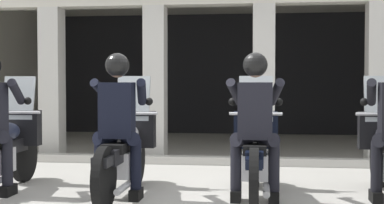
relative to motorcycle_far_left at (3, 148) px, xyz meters
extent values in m
plane|color=#A8A59E|center=(2.21, 3.22, -0.50)|extent=(80.00, 80.00, 0.00)
cube|color=black|center=(2.16, 7.65, 0.98)|extent=(9.89, 0.24, 2.96)
cube|color=beige|center=(-0.51, 2.84, 0.76)|extent=(0.35, 0.36, 2.52)
cube|color=beige|center=(1.27, 2.84, 0.76)|extent=(0.35, 0.36, 2.52)
cube|color=beige|center=(3.05, 2.84, 0.76)|extent=(0.35, 0.36, 2.52)
cube|color=beige|center=(4.83, 2.84, 0.76)|extent=(0.35, 0.36, 2.52)
cube|color=#B7B5AD|center=(2.16, 2.34, -0.44)|extent=(9.49, 0.24, 0.12)
cylinder|color=black|center=(0.00, 0.58, -0.18)|extent=(0.09, 0.64, 0.64)
cube|color=black|center=(0.00, 0.58, 0.03)|extent=(0.14, 0.44, 0.08)
ellipsoid|color=#1E2338|center=(0.00, 0.10, 0.18)|extent=(0.26, 0.48, 0.22)
cylinder|color=silver|center=(0.00, 0.52, 0.06)|extent=(0.05, 0.24, 0.53)
cube|color=black|center=(0.00, 0.46, 0.20)|extent=(0.52, 0.16, 0.44)
sphere|color=silver|center=(0.00, 0.56, 0.22)|extent=(0.18, 0.18, 0.18)
cube|color=silver|center=(0.00, 0.44, 0.57)|extent=(0.40, 0.14, 0.54)
cylinder|color=silver|center=(0.00, 0.36, 0.40)|extent=(0.62, 0.04, 0.04)
cylinder|color=black|center=(0.14, -0.30, 0.16)|extent=(0.26, 0.29, 0.17)
cylinder|color=black|center=(0.20, -0.30, -0.12)|extent=(0.12, 0.12, 0.53)
cube|color=black|center=(0.20, -0.29, -0.44)|extent=(0.11, 0.26, 0.12)
cylinder|color=black|center=(0.22, -0.09, 0.66)|extent=(0.19, 0.48, 0.31)
sphere|color=black|center=(0.26, 0.12, 0.55)|extent=(0.09, 0.09, 0.09)
cylinder|color=black|center=(1.47, 0.55, -0.18)|extent=(0.09, 0.64, 0.64)
cylinder|color=black|center=(1.47, -0.85, -0.18)|extent=(0.09, 0.64, 0.64)
cube|color=black|center=(1.47, 0.55, 0.03)|extent=(0.14, 0.44, 0.08)
cube|color=silver|center=(1.47, -0.20, -0.13)|extent=(0.28, 0.44, 0.28)
cube|color=black|center=(1.47, -0.15, 0.00)|extent=(0.18, 1.24, 0.16)
ellipsoid|color=#B2B2B7|center=(1.47, 0.07, 0.18)|extent=(0.26, 0.48, 0.22)
cube|color=black|center=(1.47, -0.33, 0.07)|extent=(0.24, 0.52, 0.10)
cube|color=black|center=(1.47, -0.79, 0.00)|extent=(0.16, 0.48, 0.10)
cylinder|color=silver|center=(1.47, 0.49, 0.06)|extent=(0.05, 0.24, 0.53)
cube|color=black|center=(1.47, 0.43, 0.20)|extent=(0.52, 0.16, 0.44)
sphere|color=silver|center=(1.47, 0.53, 0.22)|extent=(0.18, 0.18, 0.18)
cube|color=silver|center=(1.47, 0.41, 0.57)|extent=(0.40, 0.14, 0.54)
cylinder|color=silver|center=(1.47, 0.33, 0.40)|extent=(0.62, 0.04, 0.04)
cylinder|color=silver|center=(1.59, -0.55, -0.32)|extent=(0.07, 0.55, 0.07)
cube|color=black|center=(1.47, -0.35, 0.47)|extent=(0.36, 0.22, 0.60)
cube|color=#14193F|center=(1.47, -0.23, 0.49)|extent=(0.05, 0.02, 0.32)
sphere|color=tan|center=(1.47, -0.33, 0.92)|extent=(0.21, 0.21, 0.21)
sphere|color=black|center=(1.47, -0.33, 0.95)|extent=(0.26, 0.26, 0.26)
cylinder|color=black|center=(1.61, -0.33, 0.16)|extent=(0.26, 0.29, 0.17)
cylinder|color=black|center=(1.67, -0.33, -0.12)|extent=(0.12, 0.12, 0.53)
cube|color=black|center=(1.67, -0.32, -0.44)|extent=(0.11, 0.26, 0.12)
cylinder|color=black|center=(1.33, -0.33, 0.16)|extent=(0.26, 0.29, 0.17)
cylinder|color=black|center=(1.27, -0.33, -0.12)|extent=(0.12, 0.12, 0.53)
cube|color=black|center=(1.27, -0.32, -0.44)|extent=(0.11, 0.26, 0.12)
cylinder|color=black|center=(1.69, -0.12, 0.66)|extent=(0.19, 0.48, 0.31)
sphere|color=black|center=(1.73, 0.09, 0.55)|extent=(0.09, 0.09, 0.09)
cylinder|color=black|center=(1.25, -0.12, 0.66)|extent=(0.19, 0.48, 0.31)
sphere|color=black|center=(1.21, 0.09, 0.55)|extent=(0.09, 0.09, 0.09)
cylinder|color=black|center=(2.95, 0.62, -0.18)|extent=(0.09, 0.64, 0.64)
cylinder|color=black|center=(2.95, -0.78, -0.18)|extent=(0.09, 0.64, 0.64)
cube|color=black|center=(2.95, 0.62, 0.03)|extent=(0.14, 0.44, 0.08)
cube|color=silver|center=(2.95, -0.13, -0.13)|extent=(0.28, 0.44, 0.28)
cube|color=black|center=(2.95, -0.08, 0.00)|extent=(0.18, 1.24, 0.16)
ellipsoid|color=black|center=(2.95, 0.14, 0.18)|extent=(0.26, 0.48, 0.22)
cube|color=black|center=(2.95, -0.26, 0.07)|extent=(0.24, 0.52, 0.10)
cube|color=black|center=(2.95, -0.72, 0.00)|extent=(0.16, 0.48, 0.10)
cylinder|color=silver|center=(2.95, 0.56, 0.06)|extent=(0.05, 0.24, 0.53)
cube|color=black|center=(2.95, 0.50, 0.20)|extent=(0.52, 0.16, 0.44)
sphere|color=silver|center=(2.95, 0.60, 0.22)|extent=(0.18, 0.18, 0.18)
cube|color=silver|center=(2.95, 0.48, 0.57)|extent=(0.40, 0.14, 0.54)
cylinder|color=silver|center=(2.95, 0.40, 0.40)|extent=(0.62, 0.04, 0.04)
cylinder|color=silver|center=(3.07, -0.48, -0.32)|extent=(0.07, 0.55, 0.07)
cube|color=black|center=(2.95, -0.28, 0.47)|extent=(0.36, 0.22, 0.60)
cube|color=black|center=(2.95, -0.16, 0.49)|extent=(0.05, 0.02, 0.32)
sphere|color=tan|center=(2.95, -0.26, 0.92)|extent=(0.21, 0.21, 0.21)
sphere|color=black|center=(2.95, -0.26, 0.95)|extent=(0.26, 0.26, 0.26)
cylinder|color=black|center=(3.09, -0.26, 0.16)|extent=(0.26, 0.29, 0.17)
cylinder|color=black|center=(3.15, -0.26, -0.12)|extent=(0.12, 0.12, 0.53)
cube|color=black|center=(3.15, -0.25, -0.44)|extent=(0.11, 0.26, 0.12)
cylinder|color=black|center=(2.81, -0.26, 0.16)|extent=(0.26, 0.29, 0.17)
cylinder|color=black|center=(2.75, -0.26, -0.12)|extent=(0.12, 0.12, 0.53)
cube|color=black|center=(2.75, -0.25, -0.44)|extent=(0.11, 0.26, 0.12)
cylinder|color=black|center=(3.17, -0.05, 0.66)|extent=(0.19, 0.48, 0.31)
sphere|color=black|center=(3.21, 0.16, 0.55)|extent=(0.09, 0.09, 0.09)
cylinder|color=black|center=(2.73, -0.05, 0.66)|extent=(0.19, 0.48, 0.31)
sphere|color=black|center=(2.69, 0.16, 0.55)|extent=(0.09, 0.09, 0.09)
cylinder|color=black|center=(4.42, 0.74, -0.18)|extent=(0.09, 0.64, 0.64)
cube|color=black|center=(4.42, 0.74, 0.03)|extent=(0.14, 0.44, 0.08)
cylinder|color=silver|center=(4.42, 0.68, 0.06)|extent=(0.05, 0.24, 0.53)
cube|color=black|center=(4.42, 0.62, 0.20)|extent=(0.52, 0.16, 0.44)
sphere|color=silver|center=(4.42, 0.72, 0.22)|extent=(0.18, 0.18, 0.18)
cube|color=silver|center=(4.42, 0.60, 0.57)|extent=(0.40, 0.14, 0.54)
cylinder|color=silver|center=(4.42, 0.52, 0.40)|extent=(0.62, 0.04, 0.04)
cylinder|color=black|center=(4.28, -0.14, 0.16)|extent=(0.26, 0.29, 0.17)
cylinder|color=black|center=(4.22, -0.14, -0.12)|extent=(0.12, 0.12, 0.53)
cube|color=black|center=(4.22, -0.13, -0.44)|extent=(0.11, 0.26, 0.12)
cylinder|color=black|center=(4.20, 0.07, 0.66)|extent=(0.19, 0.48, 0.31)
sphere|color=black|center=(4.16, 0.28, 0.55)|extent=(0.09, 0.09, 0.09)
camera|label=1|loc=(3.02, -6.11, 0.77)|focal=51.55mm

